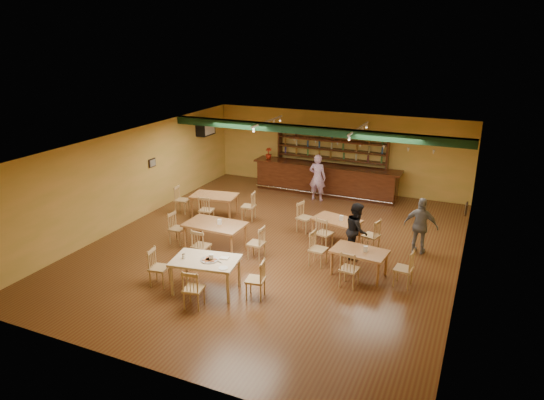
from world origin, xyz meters
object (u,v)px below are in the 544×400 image
at_px(bar_counter, 325,179).
at_px(near_table, 206,275).
at_px(dining_table_c, 215,237).
at_px(patron_bar, 317,177).
at_px(dining_table_d, 359,263).
at_px(patron_right_a, 357,230).
at_px(dining_table_b, 336,230).
at_px(dining_table_a, 215,205).

xyz_separation_m(bar_counter, near_table, (-0.26, -8.23, -0.15)).
relative_size(dining_table_c, near_table, 1.07).
bearing_deg(patron_bar, dining_table_d, 120.88).
bearing_deg(patron_right_a, patron_bar, 16.55).
bearing_deg(near_table, patron_right_a, 40.83).
height_order(bar_counter, dining_table_b, bar_counter).
distance_m(dining_table_b, dining_table_c, 3.55).
xyz_separation_m(dining_table_a, dining_table_c, (1.42, -2.38, 0.04)).
height_order(dining_table_b, patron_right_a, patron_right_a).
height_order(dining_table_c, near_table, same).
xyz_separation_m(dining_table_b, dining_table_c, (-2.90, -2.06, 0.07)).
height_order(dining_table_c, patron_bar, patron_bar).
distance_m(bar_counter, dining_table_d, 6.61).
height_order(bar_counter, patron_right_a, patron_right_a).
bearing_deg(near_table, dining_table_a, 108.48).
xyz_separation_m(dining_table_b, patron_bar, (-1.73, 3.28, 0.52)).
xyz_separation_m(dining_table_c, near_table, (0.95, -2.07, -0.00)).
distance_m(bar_counter, patron_bar, 0.88).
height_order(dining_table_b, dining_table_c, dining_table_c).
relative_size(dining_table_a, patron_bar, 0.86).
bearing_deg(patron_bar, patron_right_a, 123.32).
xyz_separation_m(dining_table_a, near_table, (2.37, -4.45, 0.04)).
distance_m(dining_table_a, near_table, 5.04).
relative_size(dining_table_a, dining_table_d, 1.09).
height_order(bar_counter, dining_table_a, bar_counter).
relative_size(bar_counter, dining_table_c, 3.41).
bearing_deg(near_table, dining_table_b, 55.13).
relative_size(dining_table_c, dining_table_d, 1.21).
xyz_separation_m(dining_table_b, near_table, (-1.95, -4.12, 0.07)).
bearing_deg(dining_table_c, dining_table_a, 121.12).
bearing_deg(dining_table_d, patron_bar, 125.05).
height_order(bar_counter, dining_table_d, bar_counter).
xyz_separation_m(dining_table_d, near_table, (-3.11, -2.27, 0.07)).
distance_m(dining_table_b, patron_bar, 3.75).
bearing_deg(dining_table_c, dining_table_b, 35.68).
xyz_separation_m(dining_table_a, dining_table_d, (5.48, -2.18, -0.03)).
distance_m(dining_table_c, patron_right_a, 3.92).
bearing_deg(dining_table_b, dining_table_a, -170.13).
relative_size(dining_table_d, patron_right_a, 0.88).
height_order(bar_counter, dining_table_c, bar_counter).
xyz_separation_m(dining_table_b, dining_table_d, (1.16, -1.86, 0.00)).
bearing_deg(dining_table_d, dining_table_a, 163.96).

